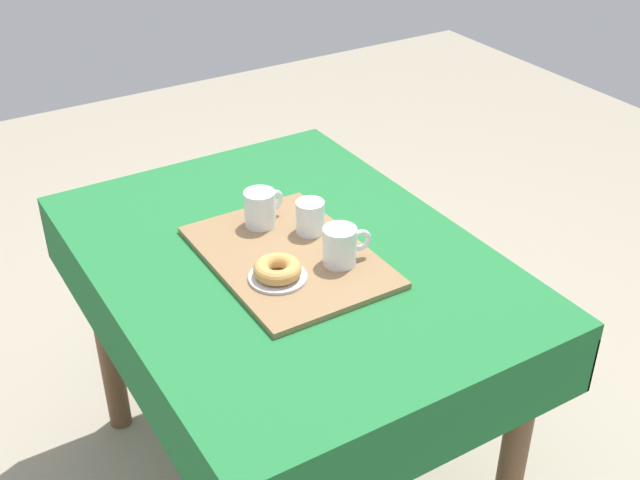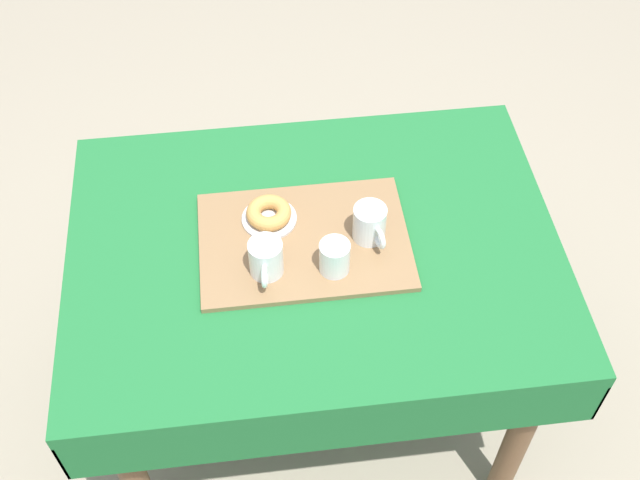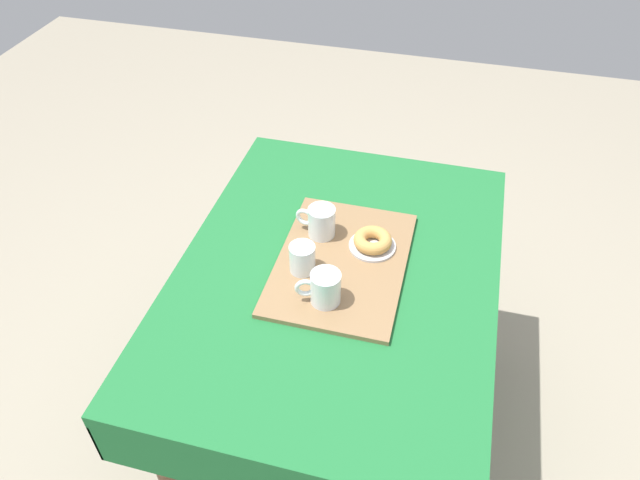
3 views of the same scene
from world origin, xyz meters
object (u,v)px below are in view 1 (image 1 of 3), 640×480
at_px(tea_mug_left, 341,247).
at_px(water_glass_near, 310,218).
at_px(tea_mug_right, 260,209).
at_px(sugar_donut_left, 277,269).
at_px(serving_tray, 288,256).
at_px(donut_plate_left, 278,277).
at_px(dining_table, 287,293).

distance_m(tea_mug_left, water_glass_near, 0.15).
distance_m(tea_mug_right, sugar_donut_left, 0.24).
relative_size(serving_tray, donut_plate_left, 3.73).
bearing_deg(tea_mug_right, tea_mug_left, -163.06).
bearing_deg(tea_mug_right, dining_table, 179.67).
xyz_separation_m(dining_table, sugar_donut_left, (-0.10, 0.08, 0.15)).
distance_m(donut_plate_left, sugar_donut_left, 0.02).
bearing_deg(serving_tray, tea_mug_left, -138.46).
distance_m(water_glass_near, donut_plate_left, 0.21).
xyz_separation_m(water_glass_near, sugar_donut_left, (-0.13, 0.16, -0.01)).
bearing_deg(donut_plate_left, tea_mug_left, -96.63).
distance_m(dining_table, serving_tray, 0.12).
bearing_deg(water_glass_near, donut_plate_left, 129.39).
xyz_separation_m(donut_plate_left, sugar_donut_left, (0.00, 0.00, 0.02)).
bearing_deg(water_glass_near, dining_table, 112.45).
distance_m(water_glass_near, sugar_donut_left, 0.21).
xyz_separation_m(water_glass_near, donut_plate_left, (-0.13, 0.16, -0.03)).
bearing_deg(water_glass_near, serving_tray, 122.03).
height_order(serving_tray, sugar_donut_left, sugar_donut_left).
height_order(tea_mug_left, tea_mug_right, same).
bearing_deg(donut_plate_left, tea_mug_right, -18.89).
bearing_deg(sugar_donut_left, donut_plate_left, 0.00).
xyz_separation_m(dining_table, water_glass_near, (0.04, -0.08, 0.16)).
height_order(dining_table, sugar_donut_left, sugar_donut_left).
bearing_deg(dining_table, tea_mug_left, -147.03).
height_order(water_glass_near, sugar_donut_left, water_glass_near).
distance_m(tea_mug_right, water_glass_near, 0.12).
xyz_separation_m(serving_tray, donut_plate_left, (-0.07, 0.07, 0.01)).
height_order(dining_table, tea_mug_left, tea_mug_left).
bearing_deg(serving_tray, donut_plate_left, 137.30).
xyz_separation_m(serving_tray, tea_mug_left, (-0.09, -0.08, 0.05)).
distance_m(serving_tray, sugar_donut_left, 0.11).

